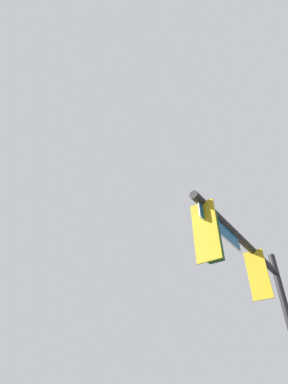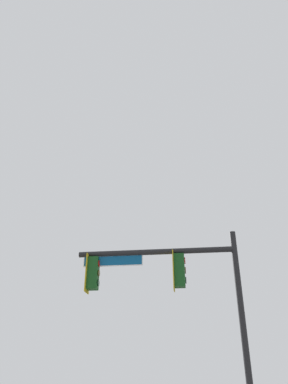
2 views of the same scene
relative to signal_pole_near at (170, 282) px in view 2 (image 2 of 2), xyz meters
The scene contains 1 object.
signal_pole_near is the anchor object (origin of this frame).
Camera 2 is at (-4.80, 5.07, 1.52)m, focal length 35.00 mm.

